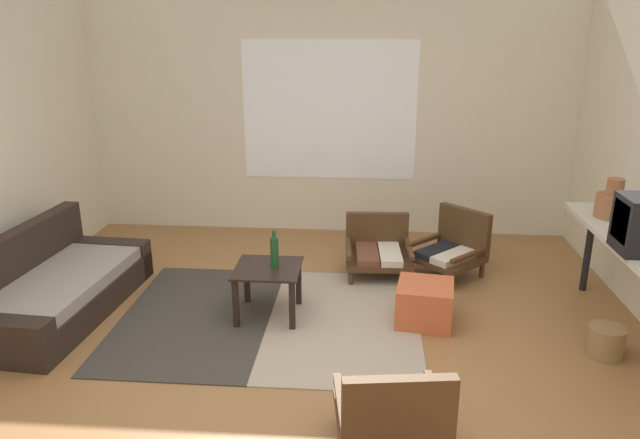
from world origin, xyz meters
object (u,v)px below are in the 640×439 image
glass_bottle (274,252)px  armchair_by_window (378,248)px  couch (53,288)px  coffee_table (268,278)px  wicker_basket (606,341)px  clay_vase (613,203)px  armchair_striped_foreground (392,415)px  ottoman_orange (425,304)px  console_shelf (638,251)px  armchair_corner (453,247)px

glass_bottle → armchair_by_window: bearing=49.4°
couch → coffee_table: (1.75, 0.08, 0.12)m
couch → wicker_basket: bearing=-4.5°
armchair_by_window → clay_vase: (1.81, -0.61, 0.67)m
armchair_striped_foreground → ottoman_orange: (0.31, 1.57, -0.11)m
wicker_basket → ottoman_orange: bearing=162.4°
coffee_table → console_shelf: size_ratio=0.27×
armchair_striped_foreground → console_shelf: 2.30m
couch → wicker_basket: size_ratio=7.10×
wicker_basket → clay_vase: bearing=74.2°
couch → armchair_corner: bearing=17.7°
wicker_basket → glass_bottle: bearing=170.1°
coffee_table → armchair_striped_foreground: 1.84m
glass_bottle → wicker_basket: size_ratio=1.21×
armchair_striped_foreground → glass_bottle: bearing=118.6°
armchair_corner → glass_bottle: (-1.52, -0.97, 0.28)m
console_shelf → ottoman_orange: bearing=173.6°
glass_bottle → wicker_basket: 2.49m
coffee_table → armchair_by_window: 1.32m
armchair_by_window → wicker_basket: (1.59, -1.39, -0.13)m
ottoman_orange → clay_vase: 1.68m
couch → ottoman_orange: 2.98m
coffee_table → glass_bottle: 0.23m
armchair_by_window → clay_vase: 2.02m
couch → armchair_by_window: 2.83m
couch → console_shelf: console_shelf is taller
coffee_table → wicker_basket: size_ratio=2.05×
armchair_by_window → clay_vase: size_ratio=2.02×
ottoman_orange → console_shelf: bearing=-6.4°
armchair_striped_foreground → glass_bottle: 1.84m
couch → glass_bottle: glass_bottle is taller
couch → coffee_table: 1.75m
ottoman_orange → clay_vase: bearing=14.7°
coffee_table → clay_vase: clay_vase is taller
coffee_table → armchair_corner: 1.86m
console_shelf → glass_bottle: 2.65m
couch → ottoman_orange: bearing=1.2°
couch → armchair_striped_foreground: size_ratio=2.76×
coffee_table → armchair_corner: size_ratio=0.67×
glass_bottle → wicker_basket: (2.42, -0.42, -0.44)m
armchair_striped_foreground → ottoman_orange: 1.61m
armchair_by_window → console_shelf: console_shelf is taller
console_shelf → wicker_basket: bearing=-133.7°
armchair_by_window → ottoman_orange: size_ratio=1.48×
couch → coffee_table: size_ratio=3.47×
ottoman_orange → wicker_basket: (1.24, -0.39, -0.05)m
coffee_table → ottoman_orange: (1.24, -0.02, -0.17)m
armchair_by_window → console_shelf: size_ratio=0.33×
armchair_striped_foreground → armchair_corner: bearing=75.9°
armchair_corner → console_shelf: (1.12, -1.16, 0.45)m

